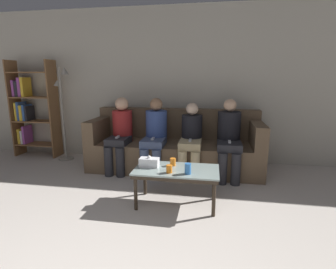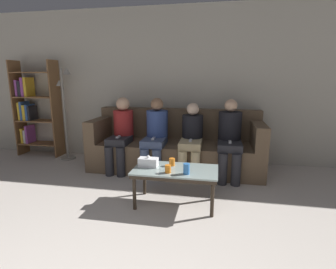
# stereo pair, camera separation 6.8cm
# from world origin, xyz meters

# --- Properties ---
(wall_back) EXTENTS (12.00, 0.06, 2.60)m
(wall_back) POSITION_xyz_m (0.00, 4.05, 1.30)
(wall_back) COLOR #B7B2A3
(wall_back) RESTS_ON ground_plane
(couch) EXTENTS (2.66, 0.88, 0.94)m
(couch) POSITION_xyz_m (0.00, 3.54, 0.34)
(couch) COLOR brown
(couch) RESTS_ON ground_plane
(coffee_table) EXTENTS (0.95, 0.50, 0.43)m
(coffee_table) POSITION_xyz_m (0.20, 2.29, 0.38)
(coffee_table) COLOR #8C9E99
(coffee_table) RESTS_ON ground_plane
(cup_near_left) EXTENTS (0.07, 0.07, 0.12)m
(cup_near_left) POSITION_xyz_m (0.34, 2.16, 0.49)
(cup_near_left) COLOR #3372BF
(cup_near_left) RESTS_ON coffee_table
(cup_near_right) EXTENTS (0.07, 0.07, 0.09)m
(cup_near_right) POSITION_xyz_m (0.14, 2.15, 0.47)
(cup_near_right) COLOR orange
(cup_near_right) RESTS_ON coffee_table
(cup_far_center) EXTENTS (0.07, 0.07, 0.09)m
(cup_far_center) POSITION_xyz_m (0.14, 2.39, 0.48)
(cup_far_center) COLOR orange
(cup_far_center) RESTS_ON coffee_table
(tissue_box) EXTENTS (0.22, 0.12, 0.13)m
(tissue_box) POSITION_xyz_m (-0.12, 2.32, 0.48)
(tissue_box) COLOR white
(tissue_box) RESTS_ON coffee_table
(bookshelf) EXTENTS (0.81, 0.32, 1.75)m
(bookshelf) POSITION_xyz_m (-2.74, 3.82, 0.88)
(bookshelf) COLOR brown
(bookshelf) RESTS_ON ground_plane
(standing_lamp) EXTENTS (0.31, 0.26, 1.61)m
(standing_lamp) POSITION_xyz_m (-1.98, 3.67, 0.99)
(standing_lamp) COLOR gray
(standing_lamp) RESTS_ON ground_plane
(seated_person_left_end) EXTENTS (0.31, 0.63, 1.14)m
(seated_person_left_end) POSITION_xyz_m (-0.83, 3.32, 0.61)
(seated_person_left_end) COLOR #28282D
(seated_person_left_end) RESTS_ON ground_plane
(seated_person_mid_left) EXTENTS (0.33, 0.66, 1.14)m
(seated_person_mid_left) POSITION_xyz_m (-0.28, 3.32, 0.61)
(seated_person_mid_left) COLOR #47567A
(seated_person_mid_left) RESTS_ON ground_plane
(seated_person_mid_right) EXTENTS (0.31, 0.67, 1.07)m
(seated_person_mid_right) POSITION_xyz_m (0.28, 3.30, 0.57)
(seated_person_mid_right) COLOR tan
(seated_person_mid_right) RESTS_ON ground_plane
(seated_person_right_end) EXTENTS (0.34, 0.67, 1.14)m
(seated_person_right_end) POSITION_xyz_m (0.83, 3.32, 0.61)
(seated_person_right_end) COLOR #28282D
(seated_person_right_end) RESTS_ON ground_plane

